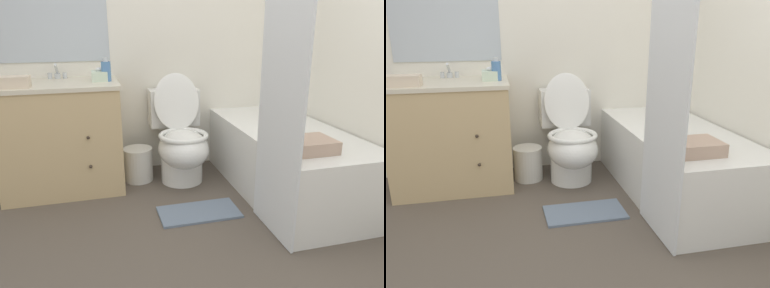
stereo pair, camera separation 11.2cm
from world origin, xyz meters
The scene contains 14 objects.
ground_plane centered at (0.00, 0.00, 0.00)m, with size 14.00×14.00×0.00m, color brown.
wall_back centered at (-0.01, 1.73, 1.25)m, with size 8.00×0.06×2.50m.
wall_right centered at (1.24, 0.85, 1.25)m, with size 0.05×2.71×2.50m.
vanity_cabinet centered at (-0.77, 1.43, 0.42)m, with size 0.88×0.59×0.83m.
sink_faucet centered at (-0.77, 1.63, 0.86)m, with size 0.14×0.12×0.12m.
toilet centered at (0.13, 1.35, 0.32)m, with size 0.41×0.67×0.85m.
bathtub centered at (0.85, 0.94, 0.25)m, with size 0.71×1.54×0.50m.
shower_curtain centered at (0.48, 0.41, 0.95)m, with size 0.02×0.51×1.88m.
wastebasket centered at (-0.21, 1.43, 0.14)m, with size 0.24×0.24×0.27m.
tissue_box centered at (-0.46, 1.44, 0.87)m, with size 0.11×0.15×0.10m.
soap_dispenser centered at (-0.41, 1.40, 0.90)m, with size 0.07×0.07×0.17m.
hand_towel_folded centered at (-1.04, 1.26, 0.87)m, with size 0.25×0.12×0.08m.
bath_towel_folded centered at (0.71, 0.45, 0.54)m, with size 0.29×0.24×0.08m.
bath_mat centered at (0.11, 0.75, 0.01)m, with size 0.54×0.28×0.02m.
Camera 1 is at (-0.54, -1.43, 1.24)m, focal length 35.00 mm.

